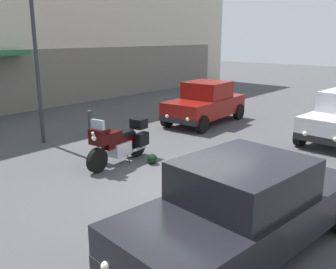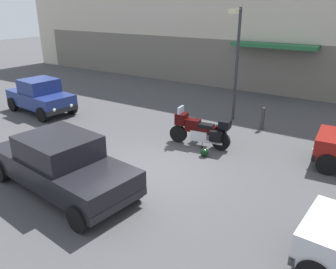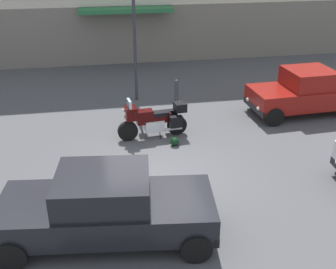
% 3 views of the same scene
% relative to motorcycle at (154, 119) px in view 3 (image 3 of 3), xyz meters
% --- Properties ---
extents(ground_plane, '(80.00, 80.00, 0.00)m').
position_rel_motorcycle_xyz_m(ground_plane, '(-0.40, -2.55, -0.62)').
color(ground_plane, '#424244').
extents(motorcycle, '(2.26, 0.85, 1.36)m').
position_rel_motorcycle_xyz_m(motorcycle, '(0.00, 0.00, 0.00)').
color(motorcycle, black).
rests_on(motorcycle, ground).
extents(helmet, '(0.28, 0.28, 0.28)m').
position_rel_motorcycle_xyz_m(helmet, '(0.53, -0.71, -0.48)').
color(helmet, black).
rests_on(helmet, ground).
extents(car_hatchback_near, '(3.95, 1.99, 1.64)m').
position_rel_motorcycle_xyz_m(car_hatchback_near, '(5.59, 1.04, 0.19)').
color(car_hatchback_near, maroon).
rests_on(car_hatchback_near, ground).
extents(car_sedan_far, '(4.71, 2.39, 1.56)m').
position_rel_motorcycle_xyz_m(car_sedan_far, '(-1.71, -4.70, 0.16)').
color(car_sedan_far, black).
rests_on(car_sedan_far, ground).
extents(streetlamp_curbside, '(0.28, 0.94, 4.62)m').
position_rel_motorcycle_xyz_m(streetlamp_curbside, '(-0.19, 3.30, 2.20)').
color(streetlamp_curbside, '#2D2D33').
rests_on(streetlamp_curbside, ground).
extents(bollard_curbside, '(0.16, 0.16, 0.93)m').
position_rel_motorcycle_xyz_m(bollard_curbside, '(1.29, 2.87, -0.13)').
color(bollard_curbside, '#333338').
rests_on(bollard_curbside, ground).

